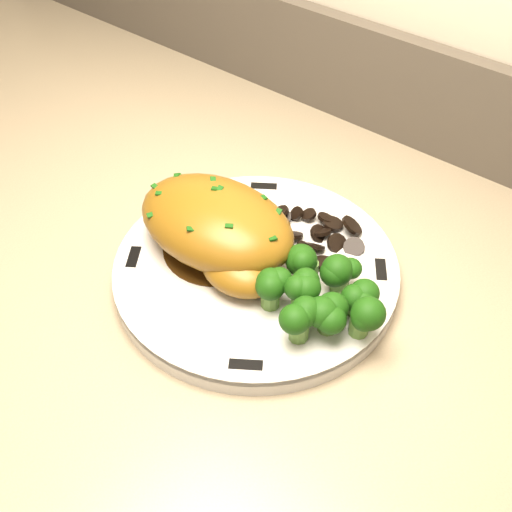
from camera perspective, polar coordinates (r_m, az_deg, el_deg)
The scene contains 9 objects.
plate at distance 0.58m, azimuth -0.00°, elevation -1.30°, with size 0.26×0.26×0.02m, color silver.
rim_accent_0 at distance 0.58m, azimuth 11.04°, elevation -1.20°, with size 0.03×0.01×0.00m, color black.
rim_accent_1 at distance 0.66m, azimuth 0.70°, elevation 6.21°, with size 0.03×0.01×0.00m, color black.
rim_accent_2 at distance 0.59m, azimuth -10.83°, elevation -0.10°, with size 0.03×0.01×0.00m, color black.
rim_accent_3 at distance 0.51m, azimuth -0.92°, elevation -9.66°, with size 0.03×0.01×0.00m, color black.
gravy_pool at distance 0.59m, azimuth -3.43°, elevation 0.79°, with size 0.10×0.10×0.00m, color #311C09.
chicken_breast at distance 0.57m, azimuth -3.32°, elevation 2.48°, with size 0.16×0.11×0.06m.
mushroom_pile at distance 0.60m, azimuth 4.67°, elevation 1.95°, with size 0.08×0.06×0.02m.
broccoli_florets at distance 0.53m, azimuth 5.80°, elevation -3.43°, with size 0.10×0.09×0.04m.
Camera 1 is at (0.04, 1.39, 1.26)m, focal length 45.00 mm.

